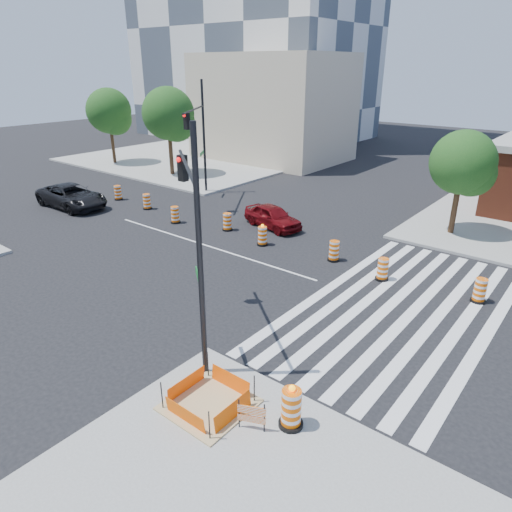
# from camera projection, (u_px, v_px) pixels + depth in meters

# --- Properties ---
(ground) EXTENTS (120.00, 120.00, 0.00)m
(ground) POSITION_uv_depth(u_px,v_px,m) (205.00, 245.00, 24.49)
(ground) COLOR black
(ground) RESTS_ON ground
(sidewalk_nw) EXTENTS (22.00, 22.00, 0.15)m
(sidewalk_nw) POSITION_uv_depth(u_px,v_px,m) (203.00, 156.00, 47.78)
(sidewalk_nw) COLOR gray
(sidewalk_nw) RESTS_ON ground
(crosswalk_east) EXTENTS (6.75, 13.50, 0.01)m
(crosswalk_east) POSITION_uv_depth(u_px,v_px,m) (402.00, 308.00, 18.19)
(crosswalk_east) COLOR silver
(crosswalk_east) RESTS_ON ground
(lane_centerline) EXTENTS (14.00, 0.12, 0.01)m
(lane_centerline) POSITION_uv_depth(u_px,v_px,m) (205.00, 245.00, 24.49)
(lane_centerline) COLOR silver
(lane_centerline) RESTS_ON ground
(excavation_pit) EXTENTS (2.20, 2.20, 0.90)m
(excavation_pit) POSITION_uv_depth(u_px,v_px,m) (209.00, 403.00, 12.75)
(excavation_pit) COLOR tan
(excavation_pit) RESTS_ON ground
(beige_midrise) EXTENTS (14.00, 10.00, 10.00)m
(beige_midrise) POSITION_uv_depth(u_px,v_px,m) (272.00, 108.00, 45.29)
(beige_midrise) COLOR #C5B597
(beige_midrise) RESTS_ON ground
(red_coupe) EXTENTS (4.22, 2.44, 1.35)m
(red_coupe) POSITION_uv_depth(u_px,v_px,m) (273.00, 216.00, 26.92)
(red_coupe) COLOR #5E080C
(red_coupe) RESTS_ON ground
(dark_suv) EXTENTS (5.56, 2.64, 1.53)m
(dark_suv) POSITION_uv_depth(u_px,v_px,m) (72.00, 196.00, 30.74)
(dark_suv) COLOR black
(dark_suv) RESTS_ON ground
(signal_pole_se) EXTENTS (4.55, 3.64, 7.53)m
(signal_pole_se) POSITION_uv_depth(u_px,v_px,m) (193.00, 219.00, 13.86)
(signal_pole_se) COLOR black
(signal_pole_se) RESTS_ON ground
(signal_pole_nw) EXTENTS (3.41, 5.05, 7.89)m
(signal_pole_nw) POSITION_uv_depth(u_px,v_px,m) (199.00, 130.00, 31.22)
(signal_pole_nw) COLOR black
(signal_pole_nw) RESTS_ON ground
(pit_drum) EXTENTS (0.66, 0.66, 1.30)m
(pit_drum) POSITION_uv_depth(u_px,v_px,m) (291.00, 409.00, 11.86)
(pit_drum) COLOR black
(pit_drum) RESTS_ON ground
(barricade) EXTENTS (0.70, 0.34, 0.89)m
(barricade) POSITION_uv_depth(u_px,v_px,m) (252.00, 414.00, 11.75)
(barricade) COLOR #F25E05
(barricade) RESTS_ON ground
(tree_north_a) EXTENTS (4.14, 4.14, 7.03)m
(tree_north_a) POSITION_uv_depth(u_px,v_px,m) (110.00, 114.00, 42.62)
(tree_north_a) COLOR #382314
(tree_north_a) RESTS_ON ground
(tree_north_b) EXTENTS (4.34, 4.34, 7.37)m
(tree_north_b) POSITION_uv_depth(u_px,v_px,m) (169.00, 117.00, 37.97)
(tree_north_b) COLOR #382314
(tree_north_b) RESTS_ON ground
(tree_north_c) EXTENTS (3.47, 3.44, 5.84)m
(tree_north_c) POSITION_uv_depth(u_px,v_px,m) (463.00, 166.00, 24.48)
(tree_north_c) COLOR #382314
(tree_north_c) RESTS_ON ground
(median_drum_0) EXTENTS (0.60, 0.60, 1.02)m
(median_drum_0) POSITION_uv_depth(u_px,v_px,m) (118.00, 193.00, 32.54)
(median_drum_0) COLOR black
(median_drum_0) RESTS_ON ground
(median_drum_1) EXTENTS (0.60, 0.60, 1.02)m
(median_drum_1) POSITION_uv_depth(u_px,v_px,m) (147.00, 202.00, 30.44)
(median_drum_1) COLOR black
(median_drum_1) RESTS_ON ground
(median_drum_2) EXTENTS (0.60, 0.60, 1.02)m
(median_drum_2) POSITION_uv_depth(u_px,v_px,m) (175.00, 215.00, 27.77)
(median_drum_2) COLOR black
(median_drum_2) RESTS_ON ground
(median_drum_3) EXTENTS (0.60, 0.60, 1.02)m
(median_drum_3) POSITION_uv_depth(u_px,v_px,m) (227.00, 222.00, 26.52)
(median_drum_3) COLOR black
(median_drum_3) RESTS_ON ground
(median_drum_4) EXTENTS (0.60, 0.60, 1.18)m
(median_drum_4) POSITION_uv_depth(u_px,v_px,m) (262.00, 236.00, 24.34)
(median_drum_4) COLOR black
(median_drum_4) RESTS_ON ground
(median_drum_5) EXTENTS (0.60, 0.60, 1.02)m
(median_drum_5) POSITION_uv_depth(u_px,v_px,m) (334.00, 252.00, 22.39)
(median_drum_5) COLOR black
(median_drum_5) RESTS_ON ground
(median_drum_6) EXTENTS (0.60, 0.60, 1.02)m
(median_drum_6) POSITION_uv_depth(u_px,v_px,m) (383.00, 270.00, 20.39)
(median_drum_6) COLOR black
(median_drum_6) RESTS_ON ground
(median_drum_7) EXTENTS (0.60, 0.60, 1.02)m
(median_drum_7) POSITION_uv_depth(u_px,v_px,m) (480.00, 291.00, 18.47)
(median_drum_7) COLOR black
(median_drum_7) RESTS_ON ground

